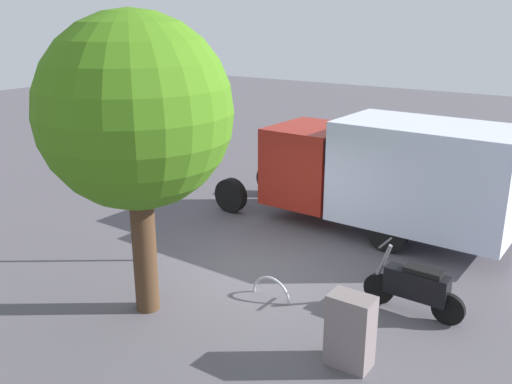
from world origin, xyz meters
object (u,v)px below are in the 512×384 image
Objects in this scene: utility_cabinet at (350,331)px; street_tree at (135,113)px; motorcycle at (415,287)px; bike_rack_hoop at (271,298)px; box_truck_near at (384,170)px; stop_sign at (143,166)px.

street_tree is at bearing 6.93° from utility_cabinet.
utility_cabinet is (0.32, 2.00, 0.05)m from motorcycle.
bike_rack_hoop is at bearing 23.30° from motorcycle.
box_truck_near is 8.55× the size of bike_rack_hoop.
box_truck_near reaches higher than bike_rack_hoop.
stop_sign reaches higher than motorcycle.
motorcycle is at bearing -98.96° from utility_cabinet.
utility_cabinet is at bearing 83.38° from motorcycle.
street_tree is 4.50× the size of utility_cabinet.
box_truck_near is 5.52m from stop_sign.
street_tree is at bearing 33.82° from motorcycle.
street_tree reaches higher than box_truck_near.
stop_sign is (5.40, 0.97, 1.56)m from motorcycle.
stop_sign is 3.68m from bike_rack_hoop.
street_tree reaches higher than bike_rack_hoop.
street_tree is at bearing 43.44° from bike_rack_hoop.
utility_cabinet is at bearing -173.07° from street_tree.
stop_sign is 2.49m from street_tree.
bike_rack_hoop is (0.44, 4.21, -1.55)m from box_truck_near.
stop_sign is at bearing 53.01° from box_truck_near.
stop_sign is at bearing -46.37° from street_tree.
motorcycle reaches higher than bike_rack_hoop.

